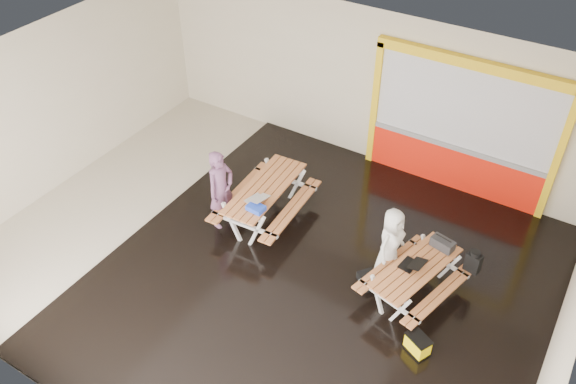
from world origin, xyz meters
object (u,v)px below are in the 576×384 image
Objects in this scene: laptop_left at (257,199)px; toolbox at (443,244)px; backpack at (474,261)px; fluke_bag at (417,345)px; person_left at (221,189)px; blue_pouch at (256,208)px; laptop_right at (412,264)px; picnic_table_left at (265,195)px; person_right at (391,242)px; dark_case at (369,280)px; picnic_table_right at (415,274)px.

laptop_left is 3.43m from toolbox.
backpack is 1.83m from fluke_bag.
person_left is 4.57m from fluke_bag.
laptop_left is 0.25m from blue_pouch.
person_left reaches higher than blue_pouch.
laptop_right is 1.12m from backpack.
backpack is (0.57, 0.03, -0.16)m from toolbox.
toolbox is (3.23, 0.95, -0.06)m from blue_pouch.
laptop_right reaches higher than picnic_table_left.
picnic_table_left is 4.95× the size of toolbox.
person_right reaches higher than laptop_right.
dark_case is at bearing 144.21° from fluke_bag.
person_right is 0.88m from toolbox.
toolbox is at bearing 4.92° from picnic_table_left.
picnic_table_left reaches higher than fluke_bag.
blue_pouch is (-2.43, -0.59, 0.12)m from person_right.
backpack reaches higher than fluke_bag.
laptop_right is at bearing -78.97° from person_left.
picnic_table_left is at bearing 103.97° from laptop_left.
backpack is (3.79, 0.99, -0.21)m from blue_pouch.
toolbox is at bearing -176.61° from backpack.
backpack is 1.82m from dark_case.
picnic_table_left is at bearing 96.63° from person_right.
backpack is at bearing 11.18° from laptop_left.
picnic_table_left is 5.38× the size of dark_case.
dark_case is 0.86× the size of fluke_bag.
fluke_bag is (0.60, -1.03, -0.58)m from laptop_right.
laptop_left is at bearing 178.41° from dark_case.
laptop_left is at bearing -167.54° from toolbox.
toolbox is (3.35, 0.74, -0.06)m from laptop_left.
picnic_table_left is at bearing 172.82° from laptop_right.
dark_case is at bearing -168.59° from picnic_table_right.
toolbox reaches higher than picnic_table_left.
toolbox is (3.46, 0.30, 0.19)m from picnic_table_left.
dark_case is (2.52, -0.51, -0.52)m from picnic_table_left.
person_left is at bearing 106.32° from person_right.
person_left reaches higher than dark_case.
laptop_left is at bearing 165.02° from fluke_bag.
blue_pouch is at bearing -59.97° from laptop_left.
person_left reaches higher than toolbox.
laptop_left is 3.08m from laptop_right.
person_left is at bearing -172.17° from laptop_left.
laptop_left is at bearing -76.03° from picnic_table_left.
person_left is (-3.91, -0.19, 0.31)m from picnic_table_right.
backpack is at bearing -70.49° from person_left.
picnic_table_right is 1.03m from backpack.
blue_pouch reaches higher than picnic_table_right.
blue_pouch is (0.23, -0.66, 0.24)m from picnic_table_left.
person_left is at bearing 168.77° from fluke_bag.
picnic_table_left is at bearing 173.74° from picnic_table_right.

